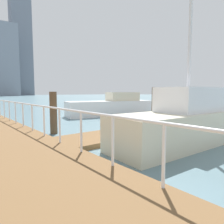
# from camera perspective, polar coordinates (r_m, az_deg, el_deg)

# --- Properties ---
(ground_plane) EXTENTS (300.00, 300.00, 0.00)m
(ground_plane) POSITION_cam_1_polar(r_m,az_deg,el_deg) (17.67, -19.88, -1.10)
(ground_plane) COLOR slate
(floating_dock) EXTENTS (13.85, 2.00, 0.18)m
(floating_dock) POSITION_cam_1_polar(r_m,az_deg,el_deg) (11.48, 14.93, -3.92)
(floating_dock) COLOR brown
(floating_dock) RESTS_ON ground_plane
(boardwalk_railing) EXTENTS (0.06, 29.52, 1.08)m
(boardwalk_railing) POSITION_cam_1_polar(r_m,az_deg,el_deg) (8.15, -20.23, 0.06)
(boardwalk_railing) COLOR white
(boardwalk_railing) RESTS_ON boardwalk
(dock_piling_0) EXTENTS (0.26, 0.26, 2.10)m
(dock_piling_0) POSITION_cam_1_polar(r_m,az_deg,el_deg) (20.16, 21.55, 2.62)
(dock_piling_0) COLOR brown
(dock_piling_0) RESTS_ON ground_plane
(dock_piling_3) EXTENTS (0.32, 0.32, 2.34)m
(dock_piling_3) POSITION_cam_1_polar(r_m,az_deg,el_deg) (16.30, 11.65, 2.71)
(dock_piling_3) COLOR brown
(dock_piling_3) RESTS_ON ground_plane
(dock_piling_4) EXTENTS (0.33, 0.33, 1.97)m
(dock_piling_4) POSITION_cam_1_polar(r_m,az_deg,el_deg) (9.86, -16.17, -0.22)
(dock_piling_4) COLOR brown
(dock_piling_4) RESTS_ON ground_plane
(moored_boat_0) EXTENTS (7.66, 3.37, 1.96)m
(moored_boat_0) POSITION_cam_1_polar(r_m,az_deg,el_deg) (17.09, 0.12, 1.56)
(moored_boat_0) COLOR white
(moored_boat_0) RESTS_ON ground_plane
(moored_boat_2) EXTENTS (6.62, 2.25, 7.54)m
(moored_boat_2) POSITION_cam_1_polar(r_m,az_deg,el_deg) (8.17, 20.66, -2.48)
(moored_boat_2) COLOR beige
(moored_boat_2) RESTS_ON ground_plane
(skyline_tower_3) EXTENTS (14.73, 14.39, 39.96)m
(skyline_tower_3) POSITION_cam_1_polar(r_m,az_deg,el_deg) (133.48, -28.12, 12.65)
(skyline_tower_3) COLOR gray
(skyline_tower_3) RESTS_ON ground_plane
(skyline_tower_4) EXTENTS (12.77, 7.51, 78.14)m
(skyline_tower_4) POSITION_cam_1_polar(r_m,az_deg,el_deg) (153.90, -24.26, 19.01)
(skyline_tower_4) COLOR slate
(skyline_tower_4) RESTS_ON ground_plane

